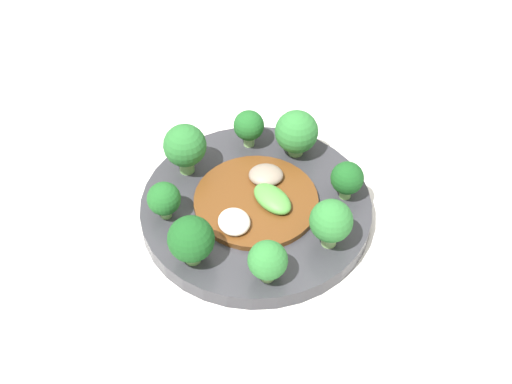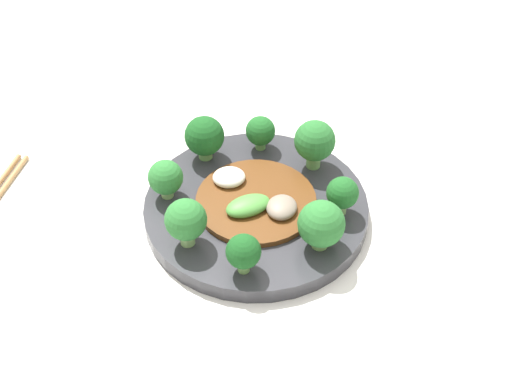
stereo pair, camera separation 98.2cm
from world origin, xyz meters
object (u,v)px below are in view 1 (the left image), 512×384
Objects in this scene: broccoli_south at (297,132)px; broccoli_southeast at (249,126)px; broccoli_west at (331,222)px; broccoli_north at (191,240)px; broccoli_southwest at (347,179)px; stirfry_center at (257,200)px; broccoli_northeast at (164,199)px; broccoli_east at (185,146)px; broccoli_northwest at (268,261)px; plate at (256,209)px.

broccoli_southeast is (0.06, 0.02, -0.00)m from broccoli_south.
broccoli_north is at bearing 44.37° from broccoli_west.
broccoli_southwest is 0.34× the size of stirfry_center.
broccoli_east is at bearing -69.21° from broccoli_northeast.
broccoli_northwest reaches higher than stirfry_center.
plate is 1.86× the size of stirfry_center.
broccoli_north reaches higher than broccoli_northeast.
broccoli_southwest is at bearing 177.34° from broccoli_southeast.
broccoli_northeast is 0.96× the size of broccoli_southwest.
stirfry_center is at bearing -177.68° from broccoli_east.
broccoli_southwest reaches higher than stirfry_center.
broccoli_west is 1.00× the size of broccoli_south.
broccoli_southeast is (0.15, -0.17, 0.00)m from broccoli_northwest.
plate is 0.12m from broccoli_south.
stirfry_center is at bearing 168.13° from plate.
broccoli_northwest is 0.35× the size of stirfry_center.
broccoli_west reaches higher than broccoli_northwest.
broccoli_north is at bearing 86.18° from plate.
broccoli_northwest is 0.12m from stirfry_center.
broccoli_north is (0.09, 0.19, 0.01)m from broccoli_southwest.
broccoli_south is (-0.07, -0.18, 0.01)m from broccoli_northeast.
broccoli_northwest is at bearing 156.17° from broccoli_east.
plate is at bearing 130.57° from broccoli_southeast.
stirfry_center is (-0.01, -0.11, -0.03)m from broccoli_north.
broccoli_west is 0.42× the size of stirfry_center.
broccoli_northwest reaches higher than broccoli_southwest.
broccoli_north reaches higher than broccoli_northwest.
broccoli_east is 0.15m from broccoli_south.
broccoli_northwest is 0.15m from broccoli_northeast.
plate is at bearing -134.02° from broccoli_northeast.
broccoli_west is at bearing 178.74° from plate.
broccoli_southwest is 0.11m from stirfry_center.
broccoli_northwest is at bearing 70.31° from broccoli_west.
broccoli_south is 0.06m from broccoli_southeast.
broccoli_northeast reaches higher than stirfry_center.
broccoli_southeast is (-0.04, -0.09, -0.01)m from broccoli_east.
broccoli_west is 0.16m from broccoli_north.
broccoli_southeast is at bearing -92.66° from broccoli_northeast.
broccoli_east is 1.30× the size of broccoli_northwest.
broccoli_southeast is at bearing -72.36° from broccoli_north.
plate is 4.42× the size of broccoli_west.
broccoli_northeast is (0.08, 0.08, 0.04)m from plate.
broccoli_northeast is 0.22m from broccoli_southwest.
broccoli_southeast is at bearing -112.67° from broccoli_east.
broccoli_southeast is 0.35× the size of stirfry_center.
broccoli_northwest is (-0.18, 0.08, -0.01)m from broccoli_east.
broccoli_southeast is at bearing -48.72° from broccoli_northwest.
broccoli_southwest is 0.10m from broccoli_south.
broccoli_east is at bearing -23.83° from broccoli_northwest.
broccoli_east is 0.46× the size of stirfry_center.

